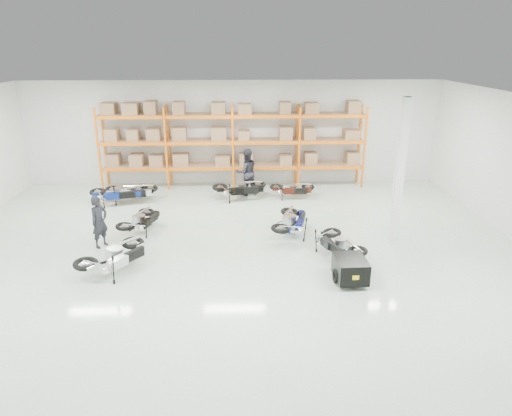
{
  "coord_description": "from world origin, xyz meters",
  "views": [
    {
      "loc": [
        0.28,
        -12.89,
        5.99
      ],
      "look_at": [
        0.77,
        0.53,
        1.1
      ],
      "focal_mm": 32.0,
      "sensor_mm": 36.0,
      "label": 1
    }
  ],
  "objects_px": {
    "person_left": "(99,222)",
    "person_back": "(246,172)",
    "moto_black_far_left": "(141,217)",
    "moto_back_b": "(130,188)",
    "moto_back_a": "(118,190)",
    "moto_blue_centre": "(292,218)",
    "trailer": "(350,269)",
    "moto_touring_right": "(338,240)",
    "moto_silver_left": "(116,252)",
    "moto_back_c": "(240,185)",
    "moto_back_d": "(292,186)"
  },
  "relations": [
    {
      "from": "moto_touring_right",
      "to": "moto_back_d",
      "type": "height_order",
      "value": "moto_touring_right"
    },
    {
      "from": "moto_silver_left",
      "to": "moto_back_d",
      "type": "bearing_deg",
      "value": -95.58
    },
    {
      "from": "moto_touring_right",
      "to": "moto_back_a",
      "type": "relative_size",
      "value": 0.92
    },
    {
      "from": "moto_back_b",
      "to": "moto_back_c",
      "type": "xyz_separation_m",
      "value": [
        4.36,
        0.17,
        0.03
      ]
    },
    {
      "from": "moto_touring_right",
      "to": "person_left",
      "type": "height_order",
      "value": "person_left"
    },
    {
      "from": "moto_touring_right",
      "to": "person_left",
      "type": "distance_m",
      "value": 7.26
    },
    {
      "from": "moto_touring_right",
      "to": "moto_back_c",
      "type": "distance_m",
      "value": 6.09
    },
    {
      "from": "moto_blue_centre",
      "to": "person_left",
      "type": "xyz_separation_m",
      "value": [
        -6.02,
        -0.77,
        0.25
      ]
    },
    {
      "from": "moto_back_c",
      "to": "moto_black_far_left",
      "type": "bearing_deg",
      "value": 123.98
    },
    {
      "from": "trailer",
      "to": "person_back",
      "type": "xyz_separation_m",
      "value": [
        -2.6,
        7.56,
        0.56
      ]
    },
    {
      "from": "moto_back_a",
      "to": "person_left",
      "type": "distance_m",
      "value": 4.06
    },
    {
      "from": "moto_blue_centre",
      "to": "moto_back_d",
      "type": "xyz_separation_m",
      "value": [
        0.43,
        3.73,
        -0.09
      ]
    },
    {
      "from": "moto_touring_right",
      "to": "trailer",
      "type": "bearing_deg",
      "value": -109.13
    },
    {
      "from": "moto_back_a",
      "to": "person_back",
      "type": "relative_size",
      "value": 0.96
    },
    {
      "from": "moto_black_far_left",
      "to": "trailer",
      "type": "xyz_separation_m",
      "value": [
        6.18,
        -3.71,
        -0.1
      ]
    },
    {
      "from": "moto_back_a",
      "to": "trailer",
      "type": "bearing_deg",
      "value": -141.76
    },
    {
      "from": "moto_blue_centre",
      "to": "moto_silver_left",
      "type": "relative_size",
      "value": 0.96
    },
    {
      "from": "moto_black_far_left",
      "to": "moto_back_c",
      "type": "distance_m",
      "value": 4.66
    },
    {
      "from": "moto_back_b",
      "to": "person_back",
      "type": "height_order",
      "value": "person_back"
    },
    {
      "from": "moto_blue_centre",
      "to": "moto_silver_left",
      "type": "bearing_deg",
      "value": 41.87
    },
    {
      "from": "moto_back_a",
      "to": "moto_silver_left",
      "type": "bearing_deg",
      "value": -177.68
    },
    {
      "from": "moto_back_b",
      "to": "person_back",
      "type": "xyz_separation_m",
      "value": [
        4.63,
        0.75,
        0.42
      ]
    },
    {
      "from": "moto_black_far_left",
      "to": "moto_back_a",
      "type": "bearing_deg",
      "value": -43.11
    },
    {
      "from": "moto_back_a",
      "to": "person_back",
      "type": "bearing_deg",
      "value": -90.1
    },
    {
      "from": "moto_back_a",
      "to": "moto_back_c",
      "type": "distance_m",
      "value": 4.82
    },
    {
      "from": "moto_silver_left",
      "to": "moto_back_d",
      "type": "height_order",
      "value": "moto_silver_left"
    },
    {
      "from": "moto_black_far_left",
      "to": "moto_back_b",
      "type": "height_order",
      "value": "moto_back_b"
    },
    {
      "from": "moto_silver_left",
      "to": "moto_back_b",
      "type": "distance_m",
      "value": 5.99
    },
    {
      "from": "moto_blue_centre",
      "to": "trailer",
      "type": "bearing_deg",
      "value": 125.79
    },
    {
      "from": "moto_touring_right",
      "to": "moto_back_d",
      "type": "bearing_deg",
      "value": 78.59
    },
    {
      "from": "moto_blue_centre",
      "to": "moto_back_d",
      "type": "relative_size",
      "value": 1.18
    },
    {
      "from": "moto_touring_right",
      "to": "trailer",
      "type": "xyz_separation_m",
      "value": [
        -0.0,
        -1.6,
        -0.12
      ]
    },
    {
      "from": "moto_silver_left",
      "to": "moto_back_c",
      "type": "bearing_deg",
      "value": -82.98
    },
    {
      "from": "moto_silver_left",
      "to": "moto_back_a",
      "type": "height_order",
      "value": "moto_silver_left"
    },
    {
      "from": "trailer",
      "to": "person_back",
      "type": "relative_size",
      "value": 0.86
    },
    {
      "from": "moto_touring_right",
      "to": "moto_back_a",
      "type": "height_order",
      "value": "moto_back_a"
    },
    {
      "from": "trailer",
      "to": "moto_back_a",
      "type": "relative_size",
      "value": 0.89
    },
    {
      "from": "moto_back_d",
      "to": "moto_back_b",
      "type": "bearing_deg",
      "value": 93.92
    },
    {
      "from": "moto_back_c",
      "to": "moto_back_d",
      "type": "height_order",
      "value": "moto_back_c"
    },
    {
      "from": "moto_blue_centre",
      "to": "moto_back_a",
      "type": "relative_size",
      "value": 1.0
    },
    {
      "from": "moto_blue_centre",
      "to": "person_left",
      "type": "height_order",
      "value": "person_left"
    },
    {
      "from": "person_left",
      "to": "person_back",
      "type": "xyz_separation_m",
      "value": [
        4.59,
        5.01,
        0.15
      ]
    },
    {
      "from": "moto_back_a",
      "to": "moto_back_b",
      "type": "bearing_deg",
      "value": -73.33
    },
    {
      "from": "moto_silver_left",
      "to": "person_back",
      "type": "bearing_deg",
      "value": -82.56
    },
    {
      "from": "moto_silver_left",
      "to": "trailer",
      "type": "relative_size",
      "value": 1.17
    },
    {
      "from": "moto_back_b",
      "to": "moto_back_a",
      "type": "bearing_deg",
      "value": 115.96
    },
    {
      "from": "moto_silver_left",
      "to": "trailer",
      "type": "height_order",
      "value": "moto_silver_left"
    },
    {
      "from": "moto_back_b",
      "to": "moto_back_d",
      "type": "height_order",
      "value": "moto_back_b"
    },
    {
      "from": "person_back",
      "to": "moto_touring_right",
      "type": "bearing_deg",
      "value": 94.43
    },
    {
      "from": "trailer",
      "to": "person_back",
      "type": "distance_m",
      "value": 8.01
    }
  ]
}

